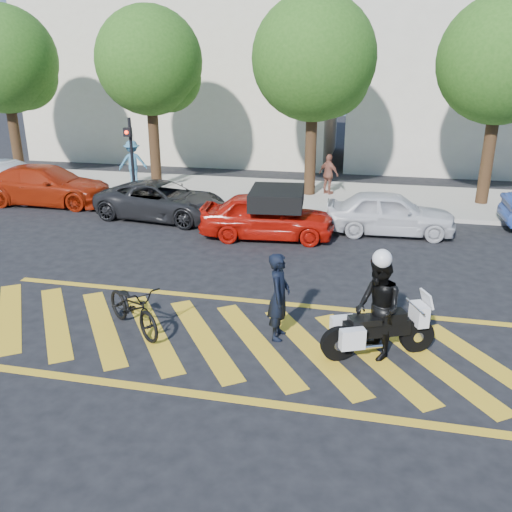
% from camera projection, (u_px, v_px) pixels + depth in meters
% --- Properties ---
extents(ground, '(90.00, 90.00, 0.00)m').
position_uv_depth(ground, '(232.00, 340.00, 10.74)').
color(ground, black).
rests_on(ground, ground).
extents(sidewalk, '(60.00, 5.00, 0.15)m').
position_uv_depth(sidewalk, '(309.00, 196.00, 21.72)').
color(sidewalk, '#9E998E').
rests_on(sidewalk, ground).
extents(crosswalk, '(12.33, 4.00, 0.01)m').
position_uv_depth(crosswalk, '(230.00, 340.00, 10.75)').
color(crosswalk, gold).
rests_on(crosswalk, ground).
extents(building_left, '(16.00, 8.00, 10.00)m').
position_uv_depth(building_left, '(189.00, 63.00, 29.90)').
color(building_left, beige).
rests_on(building_left, ground).
extents(tree_far_left, '(4.40, 4.40, 7.41)m').
position_uv_depth(tree_far_left, '(8.00, 64.00, 22.68)').
color(tree_far_left, black).
rests_on(tree_far_left, ground).
extents(tree_left, '(4.20, 4.20, 7.26)m').
position_uv_depth(tree_left, '(153.00, 65.00, 21.38)').
color(tree_left, black).
rests_on(tree_left, ground).
extents(tree_center, '(4.60, 4.60, 7.56)m').
position_uv_depth(tree_center, '(317.00, 63.00, 20.02)').
color(tree_center, black).
rests_on(tree_center, ground).
extents(tree_right, '(4.40, 4.40, 7.41)m').
position_uv_depth(tree_right, '(505.00, 65.00, 18.71)').
color(tree_right, black).
rests_on(tree_right, ground).
extents(signal_pole, '(0.28, 0.43, 3.20)m').
position_uv_depth(signal_pole, '(131.00, 153.00, 20.33)').
color(signal_pole, black).
rests_on(signal_pole, ground).
extents(officer_bike, '(0.43, 0.65, 1.78)m').
position_uv_depth(officer_bike, '(279.00, 296.00, 10.58)').
color(officer_bike, black).
rests_on(officer_bike, ground).
extents(bicycle, '(1.97, 1.75, 1.03)m').
position_uv_depth(bicycle, '(133.00, 307.00, 10.99)').
color(bicycle, black).
rests_on(bicycle, ground).
extents(police_motorcycle, '(2.09, 1.22, 0.98)m').
position_uv_depth(police_motorcycle, '(377.00, 330.00, 10.02)').
color(police_motorcycle, black).
rests_on(police_motorcycle, ground).
extents(officer_moto, '(1.06, 1.16, 1.95)m').
position_uv_depth(officer_moto, '(378.00, 308.00, 9.89)').
color(officer_moto, black).
rests_on(officer_moto, ground).
extents(red_convertible, '(4.26, 2.05, 1.40)m').
position_uv_depth(red_convertible, '(267.00, 216.00, 16.65)').
color(red_convertible, '#B41108').
rests_on(red_convertible, ground).
extents(parked_far_left, '(4.56, 1.92, 1.46)m').
position_uv_depth(parked_far_left, '(7.00, 181.00, 21.15)').
color(parked_far_left, '#B2B5BA').
rests_on(parked_far_left, ground).
extents(parked_left, '(5.10, 2.24, 1.46)m').
position_uv_depth(parked_left, '(47.00, 185.00, 20.54)').
color(parked_left, maroon).
rests_on(parked_left, ground).
extents(parked_mid_left, '(4.84, 2.70, 1.28)m').
position_uv_depth(parked_mid_left, '(162.00, 200.00, 18.70)').
color(parked_mid_left, black).
rests_on(parked_mid_left, ground).
extents(parked_mid_right, '(4.10, 1.83, 1.37)m').
position_uv_depth(parked_mid_right, '(390.00, 213.00, 17.03)').
color(parked_mid_right, silver).
rests_on(parked_mid_right, ground).
extents(pedestrian_left, '(1.36, 1.13, 1.83)m').
position_uv_depth(pedestrian_left, '(133.00, 162.00, 23.25)').
color(pedestrian_left, teal).
rests_on(pedestrian_left, sidewalk).
extents(pedestrian_right, '(0.99, 0.84, 1.59)m').
position_uv_depth(pedestrian_right, '(329.00, 174.00, 21.40)').
color(pedestrian_right, '#925542').
rests_on(pedestrian_right, sidewalk).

